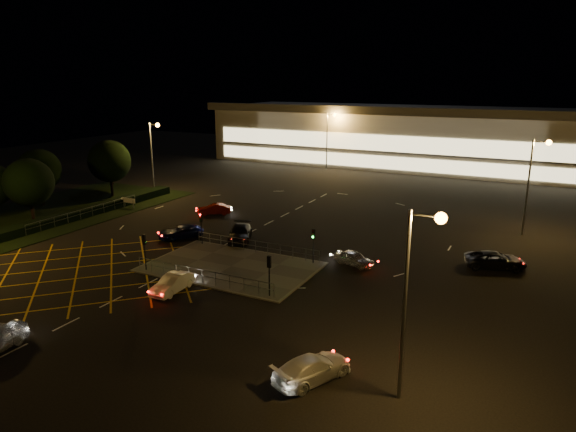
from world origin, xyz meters
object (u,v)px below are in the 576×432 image
at_px(signal_ne, 313,239).
at_px(car_far_dkgrey, 240,233).
at_px(car_east_grey, 495,260).
at_px(car_left_blue, 180,232).
at_px(car_right_silver, 354,258).
at_px(car_approach_white, 312,368).
at_px(signal_nw, 201,222).
at_px(car_queue_white, 172,284).
at_px(signal_se, 269,268).
at_px(signal_sw, 144,245).
at_px(car_circ_red, 214,209).

relative_size(signal_ne, car_far_dkgrey, 0.61).
bearing_deg(car_east_grey, signal_ne, 95.40).
height_order(car_left_blue, car_right_silver, car_left_blue).
distance_m(car_right_silver, car_approach_white, 18.29).
height_order(signal_nw, car_right_silver, signal_nw).
bearing_deg(car_left_blue, car_right_silver, 34.51).
height_order(car_queue_white, car_right_silver, car_queue_white).
bearing_deg(signal_se, car_far_dkgrey, -49.33).
bearing_deg(signal_sw, signal_ne, -146.35).
height_order(car_right_silver, car_east_grey, car_east_grey).
relative_size(signal_sw, car_queue_white, 0.77).
relative_size(car_circ_red, car_east_grey, 0.77).
bearing_deg(car_right_silver, signal_se, 176.05).
xyz_separation_m(signal_nw, car_circ_red, (-5.72, 10.29, -1.72)).
relative_size(car_queue_white, car_right_silver, 1.10).
bearing_deg(car_far_dkgrey, car_right_silver, -33.04).
height_order(signal_nw, car_east_grey, signal_nw).
bearing_deg(car_circ_red, car_right_silver, 31.45).
xyz_separation_m(signal_sw, signal_ne, (12.00, 7.99, 0.00)).
xyz_separation_m(signal_se, car_right_silver, (3.31, 9.34, -1.73)).
xyz_separation_m(car_left_blue, car_circ_red, (-2.33, 9.39, 0.01)).
distance_m(signal_ne, car_right_silver, 3.98).
height_order(signal_sw, car_far_dkgrey, signal_sw).
bearing_deg(signal_se, car_east_grey, -135.37).
height_order(signal_ne, car_far_dkgrey, signal_ne).
xyz_separation_m(signal_sw, car_right_silver, (15.31, 9.34, -1.73)).
height_order(car_queue_white, car_approach_white, car_approach_white).
height_order(car_east_grey, car_approach_white, car_east_grey).
relative_size(signal_ne, car_left_blue, 0.69).
bearing_deg(car_queue_white, car_east_grey, 35.67).
distance_m(signal_nw, car_circ_red, 11.90).
bearing_deg(car_far_dkgrey, signal_ne, -43.33).
xyz_separation_m(signal_nw, car_left_blue, (-3.39, 0.90, -1.73)).
height_order(car_right_silver, car_approach_white, car_approach_white).
bearing_deg(signal_sw, car_east_grey, -151.66).
relative_size(signal_nw, car_circ_red, 0.81).
distance_m(signal_nw, signal_ne, 12.00).
xyz_separation_m(signal_sw, car_far_dkgrey, (2.55, 10.99, -1.62)).
distance_m(signal_sw, car_east_grey, 30.11).
relative_size(car_queue_white, car_circ_red, 1.04).
bearing_deg(car_right_silver, car_circ_red, 82.54).
relative_size(signal_se, car_right_silver, 0.85).
height_order(car_far_dkgrey, car_east_grey, car_far_dkgrey).
xyz_separation_m(car_left_blue, car_east_grey, (29.85, 5.38, 0.07)).
relative_size(signal_sw, signal_ne, 1.00).
xyz_separation_m(car_left_blue, car_approach_white, (22.73, -17.39, 0.05)).
bearing_deg(car_circ_red, car_queue_white, -8.50).
height_order(signal_se, car_queue_white, signal_se).
height_order(signal_nw, car_far_dkgrey, signal_nw).
bearing_deg(car_circ_red, signal_ne, 24.32).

